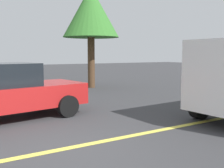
# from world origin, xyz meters

# --- Properties ---
(ground_plane) EXTENTS (80.00, 80.00, 0.00)m
(ground_plane) POSITION_xyz_m (0.00, 0.00, 0.00)
(ground_plane) COLOR #38383A
(lane_marking_centre) EXTENTS (28.00, 0.16, 0.01)m
(lane_marking_centre) POSITION_xyz_m (3.00, 0.00, 0.01)
(lane_marking_centre) COLOR #E0D14C
(car_red_approaching) EXTENTS (4.76, 2.49, 1.59)m
(car_red_approaching) POSITION_xyz_m (-0.49, 3.08, 0.80)
(car_red_approaching) COLOR red
(car_red_approaching) RESTS_ON ground_plane
(tree_centre_verge) EXTENTS (3.00, 3.00, 5.39)m
(tree_centre_verge) POSITION_xyz_m (4.92, 8.22, 4.01)
(tree_centre_verge) COLOR #513823
(tree_centre_verge) RESTS_ON ground_plane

